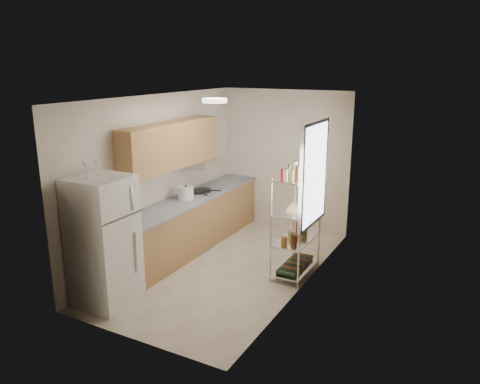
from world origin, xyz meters
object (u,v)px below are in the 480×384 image
object	(u,v)px
frying_pan_large	(197,192)
cutting_board	(300,209)
espresso_machine	(311,198)
refrigerator	(104,241)
rice_cooker	(186,193)

from	to	relation	value
frying_pan_large	cutting_board	bearing A→B (deg)	12.88
frying_pan_large	espresso_machine	distance (m)	2.14
cutting_board	espresso_machine	distance (m)	0.26
frying_pan_large	espresso_machine	world-z (taller)	espresso_machine
cutting_board	espresso_machine	world-z (taller)	espresso_machine
frying_pan_large	cutting_board	size ratio (longest dim) A/B	0.64
refrigerator	rice_cooker	size ratio (longest dim) A/B	6.66
refrigerator	frying_pan_large	size ratio (longest dim) A/B	6.42
refrigerator	cutting_board	size ratio (longest dim) A/B	4.08
rice_cooker	espresso_machine	bearing A→B (deg)	6.23
rice_cooker	espresso_machine	size ratio (longest dim) A/B	0.96
refrigerator	espresso_machine	xyz separation A→B (m)	(2.01, 2.18, 0.29)
rice_cooker	frying_pan_large	bearing A→B (deg)	96.25
rice_cooker	frying_pan_large	xyz separation A→B (m)	(-0.05, 0.41, -0.08)
rice_cooker	cutting_board	bearing A→B (deg)	0.57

